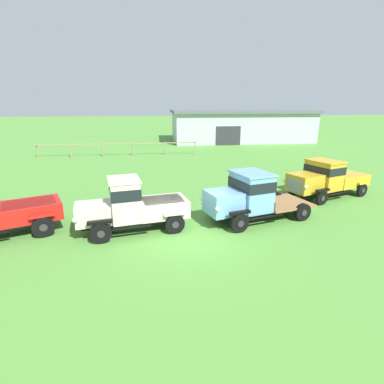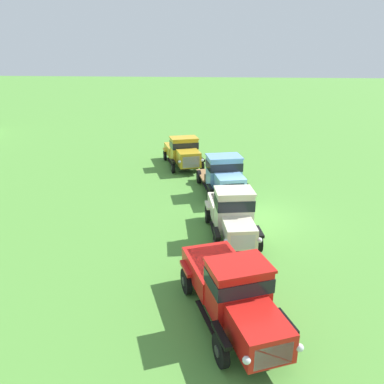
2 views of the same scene
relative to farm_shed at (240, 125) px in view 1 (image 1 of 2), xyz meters
The scene contains 6 objects.
ground_plane 33.61m from the farm_shed, 108.80° to the right, with size 240.00×240.00×0.00m, color #518E38.
farm_shed is the anchor object (origin of this frame).
paddock_fence 19.72m from the farm_shed, 144.24° to the right, with size 16.14×0.55×1.39m.
vintage_truck_second_in_line 33.49m from the farm_shed, 113.29° to the right, with size 4.86×2.63×2.31m.
vintage_truck_midrow_center 31.31m from the farm_shed, 104.96° to the right, with size 5.53×3.35×2.28m.
vintage_truck_far_side 27.27m from the farm_shed, 95.16° to the right, with size 5.51×3.52×2.15m.
Camera 1 is at (-1.36, -11.07, 5.25)m, focal length 28.00 mm.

